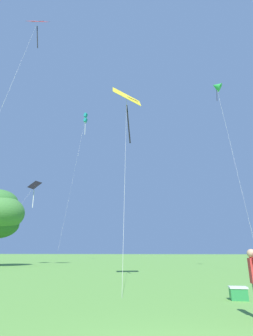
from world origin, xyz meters
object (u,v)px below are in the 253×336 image
at_px(kite_yellow_diamond, 127,105).
at_px(picnic_cooler, 238,293).
at_px(kite_black_large, 34,190).
at_px(kite_red_high, 36,29).
at_px(kite_green_small, 216,87).
at_px(kite_teal_box, 85,119).

relative_size(kite_yellow_diamond, picnic_cooler, 20.75).
bearing_deg(picnic_cooler, kite_yellow_diamond, 134.27).
distance_m(kite_yellow_diamond, picnic_cooler, 12.63).
xyz_separation_m(kite_black_large, kite_yellow_diamond, (16.13, -17.94, 1.11)).
bearing_deg(kite_red_high, kite_yellow_diamond, -28.18).
distance_m(kite_black_large, picnic_cooler, 32.28).
bearing_deg(kite_green_small, picnic_cooler, -102.59).
height_order(kite_black_large, kite_yellow_diamond, kite_yellow_diamond).
relative_size(kite_black_large, picnic_cooler, 18.98).
distance_m(kite_teal_box, picnic_cooler, 50.50).
bearing_deg(kite_red_high, kite_green_small, 14.31).
height_order(kite_red_high, kite_yellow_diamond, kite_red_high).
bearing_deg(kite_green_small, kite_yellow_diamond, -126.73).
distance_m(kite_green_small, kite_yellow_diamond, 15.93).
height_order(kite_black_large, picnic_cooler, kite_black_large).
distance_m(kite_red_high, kite_yellow_diamond, 19.23).
xyz_separation_m(kite_black_large, picnic_cooler, (20.81, -22.74, -9.59)).
relative_size(kite_green_small, picnic_cooler, 32.79).
xyz_separation_m(kite_black_large, kite_teal_box, (1.86, 14.58, 18.65)).
xyz_separation_m(kite_yellow_diamond, picnic_cooler, (4.68, -4.80, -10.70)).
distance_m(kite_black_large, kite_green_small, 26.93).
distance_m(kite_black_large, kite_red_high, 20.12).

